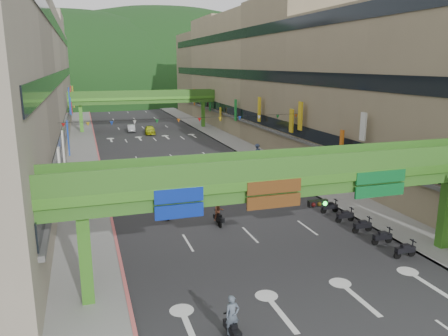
{
  "coord_description": "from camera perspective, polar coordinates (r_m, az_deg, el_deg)",
  "views": [
    {
      "loc": [
        -10.6,
        -14.83,
        11.75
      ],
      "look_at": [
        0.0,
        18.0,
        3.5
      ],
      "focal_mm": 35.0,
      "sensor_mm": 36.0,
      "label": 1
    }
  ],
  "objects": [
    {
      "name": "ground",
      "position": [
        21.69,
        15.74,
        -19.92
      ],
      "size": [
        320.0,
        320.0,
        0.0
      ],
      "primitive_type": "plane",
      "color": "black",
      "rests_on": "ground"
    },
    {
      "name": "road_slab",
      "position": [
        66.73,
        -8.48,
        3.17
      ],
      "size": [
        18.0,
        140.0,
        0.02
      ],
      "primitive_type": "cube",
      "color": "#28282B",
      "rests_on": "ground"
    },
    {
      "name": "sidewalk_left",
      "position": [
        65.87,
        -17.97,
        2.58
      ],
      "size": [
        4.0,
        140.0,
        0.15
      ],
      "primitive_type": "cube",
      "color": "gray",
      "rests_on": "ground"
    },
    {
      "name": "sidewalk_right",
      "position": [
        69.32,
        0.53,
        3.75
      ],
      "size": [
        4.0,
        140.0,
        0.15
      ],
      "primitive_type": "cube",
      "color": "gray",
      "rests_on": "ground"
    },
    {
      "name": "curb_left",
      "position": [
        65.89,
        -16.32,
        2.71
      ],
      "size": [
        0.2,
        140.0,
        0.18
      ],
      "primitive_type": "cube",
      "color": "#CC5959",
      "rests_on": "ground"
    },
    {
      "name": "curb_right",
      "position": [
        68.75,
        -0.98,
        3.68
      ],
      "size": [
        0.2,
        140.0,
        0.18
      ],
      "primitive_type": "cube",
      "color": "gray",
      "rests_on": "ground"
    },
    {
      "name": "building_row_left",
      "position": [
        65.4,
        -25.63,
        10.15
      ],
      "size": [
        12.8,
        95.0,
        19.0
      ],
      "color": "#9E937F",
      "rests_on": "ground"
    },
    {
      "name": "building_row_right",
      "position": [
        71.27,
        6.73,
        11.52
      ],
      "size": [
        12.8,
        95.0,
        19.0
      ],
      "color": "gray",
      "rests_on": "ground"
    },
    {
      "name": "overpass_near",
      "position": [
        24.17,
        11.38,
        -2.53
      ],
      "size": [
        28.0,
        12.27,
        7.1
      ],
      "color": "#4C9E2D",
      "rests_on": "ground"
    },
    {
      "name": "overpass_far",
      "position": [
        80.78,
        -10.42,
        8.72
      ],
      "size": [
        28.0,
        2.2,
        7.1
      ],
      "color": "#4C9E2D",
      "rests_on": "ground"
    },
    {
      "name": "hill_left",
      "position": [
        175.28,
        -19.53,
        8.84
      ],
      "size": [
        168.0,
        140.0,
        112.0
      ],
      "primitive_type": "ellipsoid",
      "color": "#1C4419",
      "rests_on": "ground"
    },
    {
      "name": "hill_right",
      "position": [
        198.4,
        -7.64,
        9.94
      ],
      "size": [
        208.0,
        176.0,
        128.0
      ],
      "primitive_type": "ellipsoid",
      "color": "#1C4419",
      "rests_on": "ground"
    },
    {
      "name": "bunting_string",
      "position": [
        46.43,
        -4.58,
        6.24
      ],
      "size": [
        26.0,
        0.36,
        0.47
      ],
      "color": "black",
      "rests_on": "ground"
    },
    {
      "name": "scooter_rider_near",
      "position": [
        19.91,
        1.09,
        -19.24
      ],
      "size": [
        0.68,
        1.6,
        2.12
      ],
      "color": "black",
      "rests_on": "ground"
    },
    {
      "name": "scooter_rider_mid",
      "position": [
        32.58,
        -0.69,
        -5.89
      ],
      "size": [
        0.82,
        1.6,
        1.89
      ],
      "color": "black",
      "rests_on": "ground"
    },
    {
      "name": "scooter_rider_left",
      "position": [
        40.48,
        -9.65,
        -2.29
      ],
      "size": [
        0.92,
        1.6,
        1.84
      ],
      "color": "gray",
      "rests_on": "ground"
    },
    {
      "name": "scooter_rider_far",
      "position": [
        34.27,
        -7.57,
        -4.78
      ],
      "size": [
        0.9,
        1.6,
        2.16
      ],
      "color": "maroon",
      "rests_on": "ground"
    },
    {
      "name": "parked_scooter_row",
      "position": [
        32.88,
        17.64,
        -7.18
      ],
      "size": [
        1.6,
        9.35,
        1.08
      ],
      "color": "black",
      "rests_on": "ground"
    },
    {
      "name": "car_silver",
      "position": [
        79.31,
        -12.01,
        5.08
      ],
      "size": [
        1.55,
        3.81,
        1.23
      ],
      "primitive_type": "imported",
      "rotation": [
        0.0,
        0.0,
        -0.07
      ],
      "color": "#B9BCC2",
      "rests_on": "ground"
    },
    {
      "name": "car_yellow",
      "position": [
        76.05,
        -9.65,
        4.92
      ],
      "size": [
        2.11,
        4.38,
        1.44
      ],
      "primitive_type": "imported",
      "rotation": [
        0.0,
        0.0,
        -0.1
      ],
      "color": "#CDDA20",
      "rests_on": "ground"
    },
    {
      "name": "pedestrian_red",
      "position": [
        44.32,
        10.15,
        -1.12
      ],
      "size": [
        0.83,
        0.69,
        1.53
      ],
      "primitive_type": "imported",
      "rotation": [
        0.0,
        0.0,
        -0.15
      ],
      "color": "#B52E09",
      "rests_on": "ground"
    },
    {
      "name": "pedestrian_dark",
      "position": [
        46.88,
        11.76,
        -0.21
      ],
      "size": [
        1.15,
        0.74,
        1.81
      ],
      "primitive_type": "imported",
      "rotation": [
        0.0,
        0.0,
        -0.3
      ],
      "color": "black",
      "rests_on": "ground"
    },
    {
      "name": "pedestrian_blue",
      "position": [
        54.74,
        4.37,
        2.03
      ],
      "size": [
        0.97,
        0.71,
        1.9
      ],
      "primitive_type": "imported",
      "rotation": [
        0.0,
        0.0,
        3.31
      ],
      "color": "#364462",
      "rests_on": "ground"
    }
  ]
}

